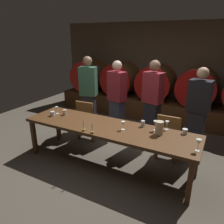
{
  "coord_description": "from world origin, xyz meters",
  "views": [
    {
      "loc": [
        1.62,
        -3.02,
        2.16
      ],
      "look_at": [
        0.04,
        -0.05,
        0.94
      ],
      "focal_mm": 34.06,
      "sensor_mm": 36.0,
      "label": 1
    }
  ],
  "objects_px": {
    "chair_right": "(169,135)",
    "cup_far_right": "(185,131)",
    "dining_table": "(108,130)",
    "pitcher": "(159,128)",
    "wine_glass_far_left": "(57,109)",
    "guest_center_right": "(152,102)",
    "cup_far_left": "(52,114)",
    "chair_left": "(88,118)",
    "guest_far_right": "(197,112)",
    "wine_glass_left": "(123,124)",
    "candle_left": "(84,128)",
    "cup_center_right": "(143,124)",
    "wine_barrel_far_left": "(90,76)",
    "wine_barrel_center": "(156,83)",
    "wine_glass_right": "(167,123)",
    "guest_center_left": "(117,98)",
    "candle_right": "(92,130)",
    "guest_far_left": "(89,93)",
    "wine_glass_center": "(156,124)",
    "cup_center_left": "(65,112)",
    "wine_barrel_left": "(120,79)",
    "wine_barrel_right": "(197,87)"
  },
  "relations": [
    {
      "from": "chair_right",
      "to": "wine_glass_left",
      "type": "distance_m",
      "value": 0.95
    },
    {
      "from": "candle_left",
      "to": "wine_glass_center",
      "type": "bearing_deg",
      "value": 28.83
    },
    {
      "from": "dining_table",
      "to": "guest_far_left",
      "type": "relative_size",
      "value": 1.73
    },
    {
      "from": "candle_right",
      "to": "cup_center_right",
      "type": "xyz_separation_m",
      "value": [
        0.6,
        0.61,
        0.0
      ]
    },
    {
      "from": "guest_center_right",
      "to": "wine_glass_right",
      "type": "xyz_separation_m",
      "value": [
        0.51,
        -0.83,
        -0.05
      ]
    },
    {
      "from": "wine_glass_right",
      "to": "cup_far_right",
      "type": "distance_m",
      "value": 0.3
    },
    {
      "from": "wine_barrel_center",
      "to": "guest_far_left",
      "type": "bearing_deg",
      "value": -128.28
    },
    {
      "from": "candle_right",
      "to": "cup_center_left",
      "type": "xyz_separation_m",
      "value": [
        -0.91,
        0.44,
        -0.0
      ]
    },
    {
      "from": "dining_table",
      "to": "chair_right",
      "type": "xyz_separation_m",
      "value": [
        0.88,
        0.66,
        -0.18
      ]
    },
    {
      "from": "candle_left",
      "to": "pitcher",
      "type": "distance_m",
      "value": 1.18
    },
    {
      "from": "wine_barrel_far_left",
      "to": "candle_left",
      "type": "xyz_separation_m",
      "value": [
        1.86,
        -2.97,
        -0.19
      ]
    },
    {
      "from": "wine_barrel_far_left",
      "to": "chair_right",
      "type": "xyz_separation_m",
      "value": [
        2.99,
        -1.98,
        -0.48
      ]
    },
    {
      "from": "wine_barrel_center",
      "to": "guest_far_left",
      "type": "distance_m",
      "value": 1.87
    },
    {
      "from": "cup_center_right",
      "to": "guest_center_right",
      "type": "bearing_deg",
      "value": 98.44
    },
    {
      "from": "wine_barrel_far_left",
      "to": "cup_far_right",
      "type": "relative_size",
      "value": 11.41
    },
    {
      "from": "wine_barrel_far_left",
      "to": "guest_center_right",
      "type": "bearing_deg",
      "value": -30.42
    },
    {
      "from": "dining_table",
      "to": "cup_far_right",
      "type": "relative_size",
      "value": 36.77
    },
    {
      "from": "guest_far_right",
      "to": "cup_center_right",
      "type": "distance_m",
      "value": 1.12
    },
    {
      "from": "guest_far_right",
      "to": "wine_glass_center",
      "type": "distance_m",
      "value": 1.03
    },
    {
      "from": "guest_center_left",
      "to": "candle_right",
      "type": "distance_m",
      "value": 1.56
    },
    {
      "from": "wine_glass_left",
      "to": "cup_center_left",
      "type": "bearing_deg",
      "value": 175.91
    },
    {
      "from": "dining_table",
      "to": "wine_glass_center",
      "type": "distance_m",
      "value": 0.8
    },
    {
      "from": "wine_glass_far_left",
      "to": "cup_center_left",
      "type": "relative_size",
      "value": 1.42
    },
    {
      "from": "wine_barrel_left",
      "to": "wine_barrel_center",
      "type": "relative_size",
      "value": 1.0
    },
    {
      "from": "wine_barrel_left",
      "to": "cup_far_left",
      "type": "distance_m",
      "value": 2.7
    },
    {
      "from": "cup_far_left",
      "to": "wine_glass_center",
      "type": "bearing_deg",
      "value": 8.2
    },
    {
      "from": "pitcher",
      "to": "cup_center_right",
      "type": "height_order",
      "value": "pitcher"
    },
    {
      "from": "chair_left",
      "to": "wine_barrel_center",
      "type": "bearing_deg",
      "value": -116.2
    },
    {
      "from": "guest_center_left",
      "to": "guest_center_right",
      "type": "bearing_deg",
      "value": -164.09
    },
    {
      "from": "wine_glass_left",
      "to": "cup_center_right",
      "type": "relative_size",
      "value": 1.37
    },
    {
      "from": "wine_glass_right",
      "to": "wine_barrel_far_left",
      "type": "bearing_deg",
      "value": 142.64
    },
    {
      "from": "guest_center_left",
      "to": "pitcher",
      "type": "distance_m",
      "value": 1.65
    },
    {
      "from": "candle_right",
      "to": "cup_far_right",
      "type": "bearing_deg",
      "value": 27.12
    },
    {
      "from": "guest_far_left",
      "to": "cup_far_left",
      "type": "relative_size",
      "value": 20.22
    },
    {
      "from": "cup_far_right",
      "to": "candle_right",
      "type": "bearing_deg",
      "value": -152.88
    },
    {
      "from": "guest_center_right",
      "to": "cup_far_left",
      "type": "relative_size",
      "value": 20.14
    },
    {
      "from": "chair_right",
      "to": "candle_left",
      "type": "bearing_deg",
      "value": 40.35
    },
    {
      "from": "guest_center_right",
      "to": "guest_far_right",
      "type": "relative_size",
      "value": 1.04
    },
    {
      "from": "dining_table",
      "to": "chair_right",
      "type": "bearing_deg",
      "value": 36.67
    },
    {
      "from": "guest_center_left",
      "to": "wine_glass_right",
      "type": "bearing_deg",
      "value": 163.88
    },
    {
      "from": "dining_table",
      "to": "candle_left",
      "type": "height_order",
      "value": "candle_left"
    },
    {
      "from": "wine_barrel_right",
      "to": "guest_far_left",
      "type": "height_order",
      "value": "guest_far_left"
    },
    {
      "from": "chair_right",
      "to": "cup_far_right",
      "type": "xyz_separation_m",
      "value": [
        0.31,
        -0.35,
        0.28
      ]
    },
    {
      "from": "chair_left",
      "to": "guest_far_right",
      "type": "xyz_separation_m",
      "value": [
        2.12,
        0.46,
        0.36
      ]
    },
    {
      "from": "wine_glass_left",
      "to": "cup_far_left",
      "type": "height_order",
      "value": "wine_glass_left"
    },
    {
      "from": "wine_barrel_far_left",
      "to": "guest_center_left",
      "type": "relative_size",
      "value": 0.56
    },
    {
      "from": "pitcher",
      "to": "wine_glass_far_left",
      "type": "distance_m",
      "value": 2.01
    },
    {
      "from": "wine_glass_far_left",
      "to": "wine_glass_left",
      "type": "height_order",
      "value": "same"
    },
    {
      "from": "guest_center_left",
      "to": "candle_right",
      "type": "height_order",
      "value": "guest_center_left"
    },
    {
      "from": "wine_glass_center",
      "to": "cup_far_left",
      "type": "distance_m",
      "value": 1.93
    }
  ]
}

